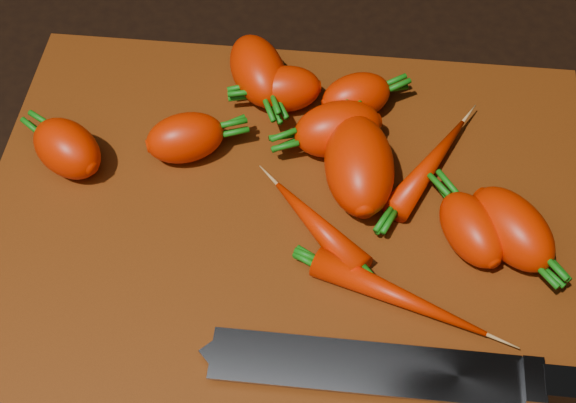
# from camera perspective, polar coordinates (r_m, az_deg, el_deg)

# --- Properties ---
(ground) EXTENTS (2.00, 2.00, 0.01)m
(ground) POSITION_cam_1_polar(r_m,az_deg,el_deg) (0.66, -0.09, -2.48)
(ground) COLOR black
(cutting_board) EXTENTS (0.50, 0.40, 0.01)m
(cutting_board) POSITION_cam_1_polar(r_m,az_deg,el_deg) (0.65, -0.09, -1.95)
(cutting_board) COLOR #7C340C
(cutting_board) RESTS_ON ground
(carrot_0) EXTENTS (0.08, 0.06, 0.04)m
(carrot_0) POSITION_cam_1_polar(r_m,az_deg,el_deg) (0.68, -7.32, 4.51)
(carrot_0) COLOR red
(carrot_0) RESTS_ON cutting_board
(carrot_1) EXTENTS (0.08, 0.08, 0.05)m
(carrot_1) POSITION_cam_1_polar(r_m,az_deg,el_deg) (0.69, -15.44, 3.66)
(carrot_1) COLOR red
(carrot_1) RESTS_ON cutting_board
(carrot_2) EXTENTS (0.08, 0.09, 0.05)m
(carrot_2) POSITION_cam_1_polar(r_m,az_deg,el_deg) (0.72, -2.14, 9.29)
(carrot_2) COLOR red
(carrot_2) RESTS_ON cutting_board
(carrot_3) EXTENTS (0.07, 0.10, 0.06)m
(carrot_3) POSITION_cam_1_polar(r_m,az_deg,el_deg) (0.65, 5.08, 2.58)
(carrot_3) COLOR red
(carrot_3) RESTS_ON cutting_board
(carrot_4) EXTENTS (0.09, 0.07, 0.05)m
(carrot_4) POSITION_cam_1_polar(r_m,az_deg,el_deg) (0.68, 3.55, 5.17)
(carrot_4) COLOR red
(carrot_4) RESTS_ON cutting_board
(carrot_5) EXTENTS (0.07, 0.06, 0.04)m
(carrot_5) POSITION_cam_1_polar(r_m,az_deg,el_deg) (0.71, 4.87, 7.45)
(carrot_5) COLOR red
(carrot_5) RESTS_ON cutting_board
(carrot_6) EXTENTS (0.07, 0.08, 0.04)m
(carrot_6) POSITION_cam_1_polar(r_m,az_deg,el_deg) (0.63, 12.92, -1.95)
(carrot_6) COLOR red
(carrot_6) RESTS_ON cutting_board
(carrot_7) EXTENTS (0.08, 0.11, 0.02)m
(carrot_7) POSITION_cam_1_polar(r_m,az_deg,el_deg) (0.68, 10.04, 2.57)
(carrot_7) COLOR red
(carrot_7) RESTS_ON cutting_board
(carrot_8) EXTENTS (0.14, 0.07, 0.02)m
(carrot_8) POSITION_cam_1_polar(r_m,az_deg,el_deg) (0.60, 7.87, -6.72)
(carrot_8) COLOR red
(carrot_8) RESTS_ON cutting_board
(carrot_9) EXTENTS (0.09, 0.09, 0.03)m
(carrot_9) POSITION_cam_1_polar(r_m,az_deg,el_deg) (0.63, 2.08, -1.72)
(carrot_9) COLOR red
(carrot_9) RESTS_ON cutting_board
(carrot_10) EXTENTS (0.09, 0.09, 0.05)m
(carrot_10) POSITION_cam_1_polar(r_m,az_deg,el_deg) (0.64, 15.66, -1.87)
(carrot_10) COLOR red
(carrot_10) RESTS_ON cutting_board
(carrot_11) EXTENTS (0.07, 0.05, 0.04)m
(carrot_11) POSITION_cam_1_polar(r_m,az_deg,el_deg) (0.71, -0.17, 8.01)
(carrot_11) COLOR red
(carrot_11) RESTS_ON cutting_board
(knife) EXTENTS (0.36, 0.04, 0.02)m
(knife) POSITION_cam_1_polar(r_m,az_deg,el_deg) (0.58, 7.70, -11.81)
(knife) COLOR gray
(knife) RESTS_ON cutting_board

